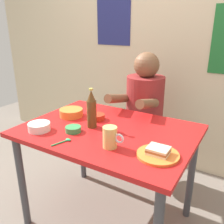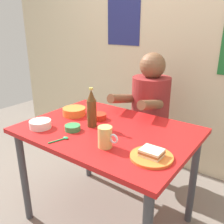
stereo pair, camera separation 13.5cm
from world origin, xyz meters
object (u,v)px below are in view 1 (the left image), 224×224
at_px(dining_table, 108,142).
at_px(beer_mug, 110,137).
at_px(plate_orange, 158,155).
at_px(beer_bottle, 92,110).
at_px(person_seated, 144,100).
at_px(stool, 143,143).
at_px(sauce_bowl_chili, 97,117).
at_px(sandwich, 158,150).

height_order(dining_table, beer_mug, beer_mug).
xyz_separation_m(plate_orange, beer_bottle, (-0.51, 0.14, 0.11)).
distance_m(dining_table, person_seated, 0.63).
bearing_deg(stool, sauce_bowl_chili, -104.13).
height_order(plate_orange, beer_mug, beer_mug).
distance_m(dining_table, beer_bottle, 0.24).
relative_size(stool, person_seated, 0.63).
bearing_deg(sandwich, dining_table, 158.01).
xyz_separation_m(beer_mug, beer_bottle, (-0.25, 0.18, 0.06)).
bearing_deg(plate_orange, dining_table, 158.01).
bearing_deg(beer_bottle, dining_table, 14.48).
height_order(stool, person_seated, person_seated).
bearing_deg(person_seated, beer_bottle, -97.89).
bearing_deg(dining_table, sandwich, -21.99).
bearing_deg(stool, beer_mug, -79.12).
relative_size(stool, beer_bottle, 1.72).
relative_size(stool, plate_orange, 2.05).
xyz_separation_m(dining_table, stool, (-0.02, 0.63, -0.30)).
bearing_deg(plate_orange, sauce_bowl_chili, 154.91).
bearing_deg(dining_table, beer_bottle, -165.52).
bearing_deg(beer_mug, sauce_bowl_chili, 134.17).
relative_size(beer_mug, beer_bottle, 0.48).
xyz_separation_m(dining_table, sauce_bowl_chili, (-0.15, 0.10, 0.12)).
distance_m(beer_mug, sauce_bowl_chili, 0.43).
bearing_deg(dining_table, beer_mug, -55.30).
relative_size(person_seated, sauce_bowl_chili, 6.54).
height_order(stool, sauce_bowl_chili, sauce_bowl_chili).
relative_size(person_seated, plate_orange, 3.27).
distance_m(stool, person_seated, 0.42).
distance_m(person_seated, beer_bottle, 0.66).
xyz_separation_m(person_seated, beer_mug, (0.16, -0.83, 0.03)).
height_order(person_seated, plate_orange, person_seated).
distance_m(beer_bottle, sauce_bowl_chili, 0.16).
xyz_separation_m(plate_orange, beer_mug, (-0.26, -0.04, 0.05)).
xyz_separation_m(stool, beer_mug, (0.16, -0.84, 0.45)).
height_order(person_seated, beer_bottle, person_seated).
bearing_deg(beer_bottle, person_seated, 82.11).
xyz_separation_m(dining_table, beer_mug, (0.14, -0.21, 0.15)).
xyz_separation_m(stool, plate_orange, (0.42, -0.79, 0.40)).
bearing_deg(dining_table, person_seated, 91.65).
distance_m(dining_table, sandwich, 0.45).
distance_m(plate_orange, beer_bottle, 0.54).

